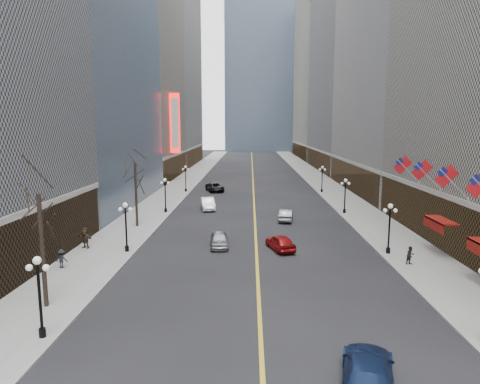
{
  "coord_description": "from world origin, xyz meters",
  "views": [
    {
      "loc": [
        -0.61,
        -7.37,
        11.43
      ],
      "look_at": [
        -1.17,
        16.3,
        7.77
      ],
      "focal_mm": 32.0,
      "sensor_mm": 36.0,
      "label": 1
    }
  ],
  "objects_px": {
    "streetlamp_west_1": "(126,222)",
    "streetlamp_west_3": "(186,176)",
    "car_nb_near": "(219,240)",
    "car_sb_mid": "(280,242)",
    "streetlamp_west_2": "(165,192)",
    "car_nb_far": "(215,187)",
    "streetlamp_east_1": "(390,223)",
    "streetlamp_west_0": "(39,288)",
    "car_nb_mid": "(208,204)",
    "car_sb_near": "(368,372)",
    "streetlamp_east_3": "(322,176)",
    "streetlamp_east_2": "(345,192)",
    "car_sb_far": "(286,215)"
  },
  "relations": [
    {
      "from": "streetlamp_east_3",
      "to": "car_nb_near",
      "type": "height_order",
      "value": "streetlamp_east_3"
    },
    {
      "from": "streetlamp_west_1",
      "to": "car_sb_far",
      "type": "xyz_separation_m",
      "value": [
        15.59,
        13.76,
        -2.18
      ]
    },
    {
      "from": "streetlamp_west_0",
      "to": "streetlamp_west_3",
      "type": "xyz_separation_m",
      "value": [
        0.0,
        52.0,
        0.0
      ]
    },
    {
      "from": "car_nb_near",
      "to": "streetlamp_west_0",
      "type": "bearing_deg",
      "value": -119.86
    },
    {
      "from": "car_sb_far",
      "to": "car_nb_mid",
      "type": "bearing_deg",
      "value": -26.39
    },
    {
      "from": "streetlamp_west_3",
      "to": "car_sb_near",
      "type": "bearing_deg",
      "value": -73.7
    },
    {
      "from": "car_sb_near",
      "to": "car_sb_mid",
      "type": "xyz_separation_m",
      "value": [
        -2.35,
        21.32,
        -0.07
      ]
    },
    {
      "from": "streetlamp_west_1",
      "to": "car_nb_near",
      "type": "xyz_separation_m",
      "value": [
        8.26,
        2.19,
        -2.19
      ]
    },
    {
      "from": "streetlamp_east_1",
      "to": "car_sb_far",
      "type": "relative_size",
      "value": 1.03
    },
    {
      "from": "streetlamp_west_2",
      "to": "streetlamp_west_3",
      "type": "bearing_deg",
      "value": 90.0
    },
    {
      "from": "streetlamp_west_1",
      "to": "car_nb_near",
      "type": "relative_size",
      "value": 1.08
    },
    {
      "from": "streetlamp_east_1",
      "to": "streetlamp_west_0",
      "type": "xyz_separation_m",
      "value": [
        -23.6,
        -16.0,
        0.0
      ]
    },
    {
      "from": "streetlamp_east_1",
      "to": "car_nb_far",
      "type": "height_order",
      "value": "streetlamp_east_1"
    },
    {
      "from": "streetlamp_west_2",
      "to": "car_nb_near",
      "type": "bearing_deg",
      "value": -62.42
    },
    {
      "from": "car_sb_mid",
      "to": "car_sb_far",
      "type": "height_order",
      "value": "car_sb_mid"
    },
    {
      "from": "car_sb_near",
      "to": "car_sb_far",
      "type": "relative_size",
      "value": 1.26
    },
    {
      "from": "car_nb_near",
      "to": "car_nb_mid",
      "type": "xyz_separation_m",
      "value": [
        -2.9,
        18.51,
        0.1
      ]
    },
    {
      "from": "streetlamp_west_3",
      "to": "car_nb_near",
      "type": "bearing_deg",
      "value": -76.28
    },
    {
      "from": "car_nb_near",
      "to": "car_sb_mid",
      "type": "distance_m",
      "value": 5.83
    },
    {
      "from": "car_nb_near",
      "to": "streetlamp_east_2",
      "type": "bearing_deg",
      "value": 40.41
    },
    {
      "from": "car_nb_near",
      "to": "car_sb_mid",
      "type": "xyz_separation_m",
      "value": [
        5.77,
        -0.88,
        0.02
      ]
    },
    {
      "from": "streetlamp_east_2",
      "to": "streetlamp_east_3",
      "type": "xyz_separation_m",
      "value": [
        0.0,
        18.0,
        0.0
      ]
    },
    {
      "from": "streetlamp_west_0",
      "to": "car_nb_mid",
      "type": "distance_m",
      "value": 37.15
    },
    {
      "from": "streetlamp_east_3",
      "to": "streetlamp_east_2",
      "type": "bearing_deg",
      "value": -90.0
    },
    {
      "from": "streetlamp_east_2",
      "to": "car_nb_near",
      "type": "xyz_separation_m",
      "value": [
        -15.34,
        -15.81,
        -2.19
      ]
    },
    {
      "from": "streetlamp_east_3",
      "to": "streetlamp_west_2",
      "type": "bearing_deg",
      "value": -142.67
    },
    {
      "from": "car_sb_mid",
      "to": "car_sb_far",
      "type": "relative_size",
      "value": 0.98
    },
    {
      "from": "streetlamp_west_1",
      "to": "streetlamp_west_3",
      "type": "relative_size",
      "value": 1.0
    },
    {
      "from": "streetlamp_east_3",
      "to": "car_nb_far",
      "type": "xyz_separation_m",
      "value": [
        -18.63,
        1.13,
        -2.15
      ]
    },
    {
      "from": "streetlamp_west_3",
      "to": "car_sb_far",
      "type": "distance_m",
      "value": 27.24
    },
    {
      "from": "streetlamp_west_2",
      "to": "car_sb_near",
      "type": "height_order",
      "value": "streetlamp_west_2"
    },
    {
      "from": "car_nb_far",
      "to": "car_sb_mid",
      "type": "xyz_separation_m",
      "value": [
        9.05,
        -35.81,
        -0.01
      ]
    },
    {
      "from": "streetlamp_west_1",
      "to": "streetlamp_west_2",
      "type": "relative_size",
      "value": 1.0
    },
    {
      "from": "streetlamp_west_3",
      "to": "streetlamp_west_1",
      "type": "bearing_deg",
      "value": -90.0
    },
    {
      "from": "streetlamp_east_1",
      "to": "streetlamp_east_2",
      "type": "xyz_separation_m",
      "value": [
        0.0,
        18.0,
        0.0
      ]
    },
    {
      "from": "streetlamp_east_2",
      "to": "streetlamp_west_3",
      "type": "height_order",
      "value": "same"
    },
    {
      "from": "car_nb_mid",
      "to": "streetlamp_east_1",
      "type": "bearing_deg",
      "value": -59.29
    },
    {
      "from": "car_nb_near",
      "to": "streetlamp_west_2",
      "type": "bearing_deg",
      "value": 112.13
    },
    {
      "from": "car_nb_far",
      "to": "car_sb_near",
      "type": "relative_size",
      "value": 0.97
    },
    {
      "from": "streetlamp_west_2",
      "to": "car_sb_far",
      "type": "relative_size",
      "value": 1.03
    },
    {
      "from": "streetlamp_east_1",
      "to": "streetlamp_west_0",
      "type": "distance_m",
      "value": 28.51
    },
    {
      "from": "streetlamp_east_3",
      "to": "car_nb_mid",
      "type": "bearing_deg",
      "value": -140.02
    },
    {
      "from": "streetlamp_west_1",
      "to": "streetlamp_east_1",
      "type": "bearing_deg",
      "value": 0.0
    },
    {
      "from": "streetlamp_west_2",
      "to": "streetlamp_west_3",
      "type": "relative_size",
      "value": 1.0
    },
    {
      "from": "car_sb_near",
      "to": "streetlamp_west_1",
      "type": "bearing_deg",
      "value": -36.04
    },
    {
      "from": "streetlamp_west_1",
      "to": "streetlamp_west_2",
      "type": "xyz_separation_m",
      "value": [
        0.0,
        18.0,
        0.0
      ]
    },
    {
      "from": "car_nb_near",
      "to": "car_nb_mid",
      "type": "bearing_deg",
      "value": 93.46
    },
    {
      "from": "streetlamp_west_2",
      "to": "car_nb_far",
      "type": "relative_size",
      "value": 0.84
    },
    {
      "from": "car_nb_near",
      "to": "car_nb_far",
      "type": "relative_size",
      "value": 0.78
    },
    {
      "from": "streetlamp_west_2",
      "to": "car_nb_far",
      "type": "distance_m",
      "value": 19.88
    }
  ]
}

